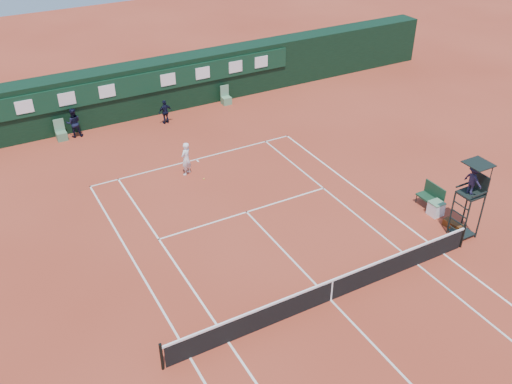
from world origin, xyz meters
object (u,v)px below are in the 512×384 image
umpire_chair (473,185)px  cooler (436,208)px  player_bench (432,195)px  player (186,159)px  tennis_net (332,289)px

umpire_chair → cooler: (0.13, 1.65, -2.13)m
player_bench → player: size_ratio=0.70×
player_bench → cooler: 0.70m
tennis_net → player: (-0.99, 10.76, 0.34)m
player_bench → player: bearing=136.6°
umpire_chair → tennis_net: bearing=-175.3°
umpire_chair → player_bench: umpire_chair is taller
cooler → player: size_ratio=0.38×
cooler → player_bench: bearing=65.9°
umpire_chair → cooler: umpire_chair is taller
umpire_chair → player_bench: size_ratio=2.85×
umpire_chair → player: umpire_chair is taller
tennis_net → player_bench: bearing=20.8°
player_bench → player: (-8.41, 7.95, 0.26)m
player → player_bench: bearing=104.1°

